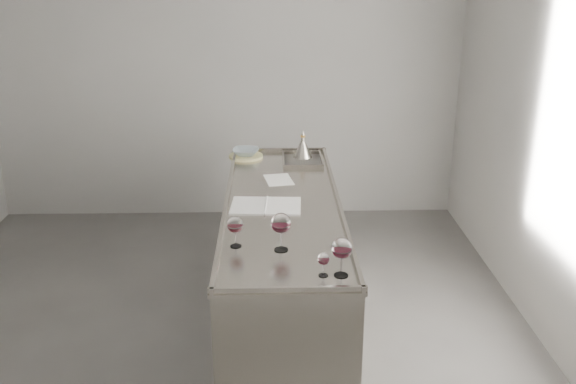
{
  "coord_description": "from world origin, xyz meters",
  "views": [
    {
      "loc": [
        0.42,
        -3.62,
        2.45
      ],
      "look_at": [
        0.53,
        0.3,
        1.02
      ],
      "focal_mm": 40.0,
      "sensor_mm": 36.0,
      "label": 1
    }
  ],
  "objects_px": {
    "counter": "(283,267)",
    "ceramic_bowl": "(246,152)",
    "wine_funnel": "(303,149)",
    "wine_glass_left": "(235,226)",
    "notebook": "(266,206)",
    "wine_glass_right": "(342,249)",
    "wine_glass_small": "(324,260)",
    "wine_glass_middle": "(281,224)"
  },
  "relations": [
    {
      "from": "counter",
      "to": "ceramic_bowl",
      "type": "xyz_separation_m",
      "value": [
        -0.28,
        1.04,
        0.51
      ]
    },
    {
      "from": "wine_glass_small",
      "to": "counter",
      "type": "bearing_deg",
      "value": 100.24
    },
    {
      "from": "counter",
      "to": "wine_funnel",
      "type": "bearing_deg",
      "value": 79.92
    },
    {
      "from": "notebook",
      "to": "ceramic_bowl",
      "type": "distance_m",
      "value": 1.11
    },
    {
      "from": "wine_glass_small",
      "to": "ceramic_bowl",
      "type": "xyz_separation_m",
      "value": [
        -0.46,
        2.06,
        -0.04
      ]
    },
    {
      "from": "wine_glass_middle",
      "to": "notebook",
      "type": "height_order",
      "value": "wine_glass_middle"
    },
    {
      "from": "wine_glass_middle",
      "to": "wine_glass_left",
      "type": "bearing_deg",
      "value": 167.54
    },
    {
      "from": "wine_glass_middle",
      "to": "notebook",
      "type": "relative_size",
      "value": 0.47
    },
    {
      "from": "wine_glass_middle",
      "to": "counter",
      "type": "bearing_deg",
      "value": 88.13
    },
    {
      "from": "wine_glass_middle",
      "to": "wine_funnel",
      "type": "bearing_deg",
      "value": 83.25
    },
    {
      "from": "wine_glass_left",
      "to": "wine_glass_right",
      "type": "distance_m",
      "value": 0.66
    },
    {
      "from": "wine_glass_left",
      "to": "wine_glass_small",
      "type": "bearing_deg",
      "value": -38.46
    },
    {
      "from": "wine_glass_middle",
      "to": "ceramic_bowl",
      "type": "height_order",
      "value": "wine_glass_middle"
    },
    {
      "from": "counter",
      "to": "wine_glass_middle",
      "type": "distance_m",
      "value": 0.95
    },
    {
      "from": "ceramic_bowl",
      "to": "wine_glass_small",
      "type": "bearing_deg",
      "value": -77.41
    },
    {
      "from": "wine_glass_left",
      "to": "notebook",
      "type": "height_order",
      "value": "wine_glass_left"
    },
    {
      "from": "wine_glass_right",
      "to": "wine_funnel",
      "type": "relative_size",
      "value": 0.9
    },
    {
      "from": "wine_glass_right",
      "to": "notebook",
      "type": "bearing_deg",
      "value": 111.79
    },
    {
      "from": "wine_glass_left",
      "to": "wine_glass_right",
      "type": "bearing_deg",
      "value": -33.63
    },
    {
      "from": "notebook",
      "to": "wine_funnel",
      "type": "bearing_deg",
      "value": 78.12
    },
    {
      "from": "wine_glass_left",
      "to": "wine_glass_right",
      "type": "relative_size",
      "value": 0.86
    },
    {
      "from": "counter",
      "to": "wine_glass_small",
      "type": "xyz_separation_m",
      "value": [
        0.18,
        -1.02,
        0.56
      ]
    },
    {
      "from": "wine_glass_middle",
      "to": "wine_glass_small",
      "type": "xyz_separation_m",
      "value": [
        0.21,
        -0.31,
        -0.06
      ]
    },
    {
      "from": "wine_glass_small",
      "to": "wine_funnel",
      "type": "relative_size",
      "value": 0.55
    },
    {
      "from": "wine_glass_middle",
      "to": "ceramic_bowl",
      "type": "relative_size",
      "value": 1.04
    },
    {
      "from": "ceramic_bowl",
      "to": "wine_funnel",
      "type": "bearing_deg",
      "value": -0.89
    },
    {
      "from": "wine_glass_left",
      "to": "ceramic_bowl",
      "type": "distance_m",
      "value": 1.69
    },
    {
      "from": "wine_glass_left",
      "to": "wine_funnel",
      "type": "relative_size",
      "value": 0.77
    },
    {
      "from": "wine_glass_left",
      "to": "ceramic_bowl",
      "type": "bearing_deg",
      "value": 90.0
    },
    {
      "from": "wine_glass_left",
      "to": "wine_glass_middle",
      "type": "height_order",
      "value": "wine_glass_middle"
    },
    {
      "from": "counter",
      "to": "wine_glass_left",
      "type": "bearing_deg",
      "value": -112.72
    },
    {
      "from": "counter",
      "to": "wine_glass_right",
      "type": "bearing_deg",
      "value": -74.96
    },
    {
      "from": "ceramic_bowl",
      "to": "wine_glass_left",
      "type": "bearing_deg",
      "value": -90.0
    },
    {
      "from": "wine_glass_small",
      "to": "notebook",
      "type": "relative_size",
      "value": 0.27
    },
    {
      "from": "wine_glass_right",
      "to": "wine_glass_small",
      "type": "height_order",
      "value": "wine_glass_right"
    },
    {
      "from": "counter",
      "to": "wine_glass_left",
      "type": "distance_m",
      "value": 0.93
    },
    {
      "from": "counter",
      "to": "ceramic_bowl",
      "type": "distance_m",
      "value": 1.19
    },
    {
      "from": "wine_funnel",
      "to": "counter",
      "type": "bearing_deg",
      "value": -100.08
    },
    {
      "from": "counter",
      "to": "ceramic_bowl",
      "type": "height_order",
      "value": "ceramic_bowl"
    },
    {
      "from": "wine_glass_left",
      "to": "notebook",
      "type": "bearing_deg",
      "value": 74.49
    },
    {
      "from": "notebook",
      "to": "ceramic_bowl",
      "type": "xyz_separation_m",
      "value": [
        -0.17,
        1.1,
        0.04
      ]
    },
    {
      "from": "ceramic_bowl",
      "to": "wine_funnel",
      "type": "relative_size",
      "value": 0.92
    }
  ]
}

